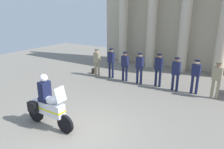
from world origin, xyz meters
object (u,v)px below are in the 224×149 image
Objects in this scene: officer_in_row_0 at (97,60)px; motorcycle_with_rider at (47,105)px; officer_in_row_2 at (125,64)px; officer_in_row_1 at (111,61)px; officer_in_row_4 at (159,68)px; officer_in_row_6 at (196,74)px; officer_in_row_7 at (217,78)px; officer_in_row_3 at (140,66)px; officer_in_row_5 at (176,71)px; briefcase_on_ground at (94,71)px.

motorcycle_with_rider is at bearing 115.32° from officer_in_row_0.
motorcycle_with_rider is (1.95, -5.58, -0.17)m from officer_in_row_0.
officer_in_row_2 is at bearing -171.43° from officer_in_row_0.
officer_in_row_4 is (2.86, 0.06, -0.00)m from officer_in_row_1.
motorcycle_with_rider reaches higher than officer_in_row_4.
officer_in_row_7 reaches higher than officer_in_row_6.
officer_in_row_3 is 1.94m from officer_in_row_5.
officer_in_row_6 is (1.83, -0.02, -0.05)m from officer_in_row_4.
officer_in_row_0 is 0.93× the size of officer_in_row_4.
officer_in_row_1 is at bearing 5.49° from officer_in_row_7.
officer_in_row_7 is at bearing -173.40° from officer_in_row_0.
officer_in_row_0 is at bearing 109.30° from motorcycle_with_rider.
officer_in_row_2 is 0.90m from officer_in_row_3.
officer_in_row_2 is at bearing 90.76° from motorcycle_with_rider.
officer_in_row_0 is 0.95m from officer_in_row_1.
officer_in_row_3 is 4.73× the size of briefcase_on_ground.
motorcycle_with_rider reaches higher than officer_in_row_3.
officer_in_row_7 reaches higher than officer_in_row_5.
officer_in_row_2 is at bearing -176.03° from officer_in_row_1.
motorcycle_with_rider reaches higher than officer_in_row_6.
officer_in_row_4 reaches higher than officer_in_row_7.
officer_in_row_3 is 3.77m from officer_in_row_7.
officer_in_row_1 reaches higher than officer_in_row_4.
officer_in_row_0 is 5.64m from officer_in_row_6.
motorcycle_with_rider reaches higher than officer_in_row_1.
officer_in_row_5 reaches higher than officer_in_row_0.
officer_in_row_5 is at bearing -1.70° from briefcase_on_ground.
motorcycle_with_rider is (1.00, -5.70, -0.24)m from officer_in_row_1.
officer_in_row_1 reaches higher than officer_in_row_3.
officer_in_row_6 is at bearing -174.46° from officer_in_row_4.
officer_in_row_4 is 2.75m from officer_in_row_7.
officer_in_row_4 reaches higher than officer_in_row_6.
motorcycle_with_rider reaches higher than officer_in_row_7.
officer_in_row_7 reaches higher than officer_in_row_2.
officer_in_row_2 is at bearing 5.80° from officer_in_row_7.
officer_in_row_4 is at bearing -171.23° from officer_in_row_0.
motorcycle_with_rider is at bearing 87.68° from officer_in_row_3.
officer_in_row_0 is 1.88m from officer_in_row_2.
officer_in_row_4 is at bearing -172.67° from officer_in_row_1.
briefcase_on_ground is at bearing 1.06° from officer_in_row_1.
motorcycle_with_rider reaches higher than briefcase_on_ground.
motorcycle_with_rider is (-3.69, -5.74, -0.20)m from officer_in_row_6.
officer_in_row_5 is (2.85, 0.00, 0.02)m from officer_in_row_2.
officer_in_row_1 reaches higher than officer_in_row_0.
briefcase_on_ground is (-0.43, 0.24, -0.79)m from officer_in_row_0.
officer_in_row_0 is at bearing 7.72° from officer_in_row_6.
officer_in_row_0 is 3.81m from officer_in_row_4.
officer_in_row_7 is at bearing -176.42° from officer_in_row_4.
officer_in_row_4 reaches higher than officer_in_row_3.
motorcycle_with_rider is 6.32m from briefcase_on_ground.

